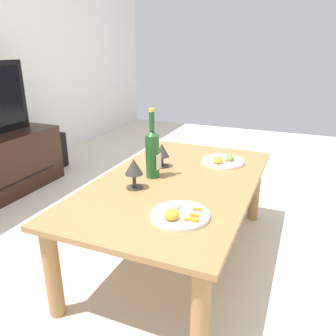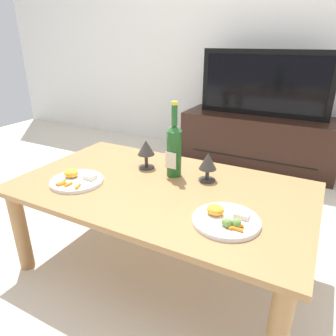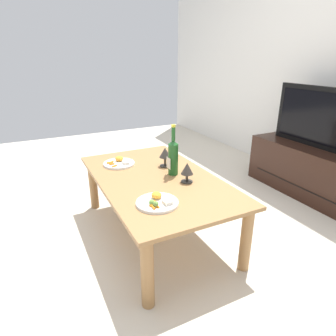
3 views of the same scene
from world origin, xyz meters
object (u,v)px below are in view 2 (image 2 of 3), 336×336
goblet_left (146,149)px  dining_table (161,199)px  wine_bottle (174,148)px  dinner_plate_left (76,180)px  goblet_right (208,163)px  dinner_plate_right (226,219)px  tv_screen (264,84)px  tv_stand (257,141)px

goblet_left → dining_table: bearing=-42.2°
wine_bottle → dinner_plate_left: bearing=-141.6°
goblet_right → dinner_plate_right: 0.37m
tv_screen → dinner_plate_right: bearing=-81.6°
dining_table → tv_stand: size_ratio=1.01×
tv_stand → goblet_left: goblet_left is taller
tv_stand → goblet_left: bearing=-100.6°
goblet_left → dinner_plate_right: 0.62m
tv_stand → dinner_plate_left: bearing=-104.8°
goblet_right → tv_screen: bearing=92.6°
tv_screen → dining_table: bearing=-93.6°
goblet_left → goblet_right: 0.34m
dining_table → dinner_plate_right: (0.36, -0.15, 0.08)m
goblet_left → tv_screen: bearing=79.4°
tv_screen → dinner_plate_right: (0.26, -1.76, -0.27)m
goblet_right → dinner_plate_left: bearing=-150.0°
tv_stand → wine_bottle: wine_bottle is taller
goblet_left → dinner_plate_right: bearing=-30.2°
wine_bottle → dinner_plate_left: size_ratio=1.48×
tv_screen → goblet_right: bearing=-87.4°
tv_stand → tv_screen: 0.50m
tv_stand → dining_table: bearing=-93.6°
tv_screen → wine_bottle: tv_screen is taller
wine_bottle → tv_stand: bearing=86.0°
dining_table → tv_screen: size_ratio=1.23×
goblet_right → dinner_plate_left: 0.62m
dinner_plate_right → dinner_plate_left: bearing=179.8°
tv_screen → dinner_plate_left: (-0.47, -1.76, -0.27)m
dining_table → wine_bottle: bearing=90.9°
tv_stand → tv_screen: size_ratio=1.22×
tv_screen → dinner_plate_right: 1.80m
dining_table → dinner_plate_left: 0.40m
wine_bottle → dinner_plate_left: 0.48m
tv_screen → goblet_right: tv_screen is taller
dinner_plate_right → goblet_right: bearing=122.1°
wine_bottle → goblet_left: 0.17m
wine_bottle → goblet_right: bearing=6.4°
wine_bottle → tv_screen: bearing=86.0°
dining_table → goblet_right: size_ratio=9.71×
tv_stand → goblet_left: 1.51m
tv_screen → goblet_left: tv_screen is taller
tv_stand → wine_bottle: bearing=-94.0°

